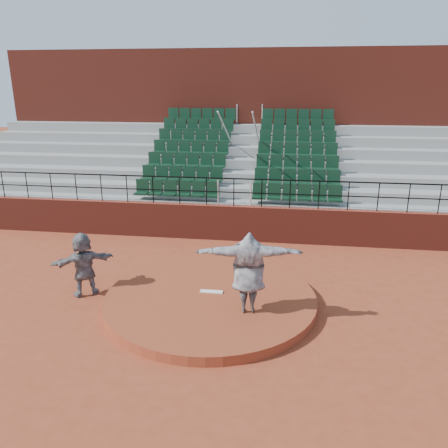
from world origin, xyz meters
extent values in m
plane|color=brown|center=(0.00, 0.00, 0.00)|extent=(90.00, 90.00, 0.00)
cylinder|color=brown|center=(0.00, 0.00, 0.12)|extent=(5.50, 5.50, 0.25)
cube|color=white|center=(0.00, 0.15, 0.27)|extent=(0.60, 0.15, 0.03)
cube|color=maroon|center=(0.00, 5.00, 0.65)|extent=(24.00, 0.30, 1.30)
cylinder|color=black|center=(0.00, 5.00, 2.30)|extent=(24.00, 0.05, 0.05)
cylinder|color=black|center=(0.00, 5.00, 1.80)|extent=(24.00, 0.04, 0.04)
cylinder|color=black|center=(-9.00, 5.00, 1.80)|extent=(0.04, 0.04, 1.00)
cylinder|color=black|center=(-8.00, 5.00, 1.80)|extent=(0.04, 0.04, 1.00)
cylinder|color=black|center=(-7.00, 5.00, 1.80)|extent=(0.04, 0.04, 1.00)
cylinder|color=black|center=(-6.00, 5.00, 1.80)|extent=(0.04, 0.04, 1.00)
cylinder|color=black|center=(-5.00, 5.00, 1.80)|extent=(0.04, 0.04, 1.00)
cylinder|color=black|center=(-4.00, 5.00, 1.80)|extent=(0.04, 0.04, 1.00)
cylinder|color=black|center=(-3.00, 5.00, 1.80)|extent=(0.04, 0.04, 1.00)
cylinder|color=black|center=(-2.00, 5.00, 1.80)|extent=(0.04, 0.04, 1.00)
cylinder|color=black|center=(-1.00, 5.00, 1.80)|extent=(0.04, 0.04, 1.00)
cylinder|color=black|center=(0.00, 5.00, 1.80)|extent=(0.04, 0.04, 1.00)
cylinder|color=black|center=(1.00, 5.00, 1.80)|extent=(0.04, 0.04, 1.00)
cylinder|color=black|center=(2.00, 5.00, 1.80)|extent=(0.04, 0.04, 1.00)
cylinder|color=black|center=(3.00, 5.00, 1.80)|extent=(0.04, 0.04, 1.00)
cylinder|color=black|center=(4.00, 5.00, 1.80)|extent=(0.04, 0.04, 1.00)
cylinder|color=black|center=(5.00, 5.00, 1.80)|extent=(0.04, 0.04, 1.00)
cylinder|color=black|center=(6.00, 5.00, 1.80)|extent=(0.04, 0.04, 1.00)
cylinder|color=black|center=(7.00, 5.00, 1.80)|extent=(0.04, 0.04, 1.00)
cube|color=gray|center=(0.00, 5.58, 0.65)|extent=(24.00, 0.85, 1.30)
cube|color=black|center=(-2.25, 5.59, 1.66)|extent=(3.30, 0.48, 0.72)
cube|color=black|center=(2.25, 5.59, 1.66)|extent=(3.30, 0.48, 0.72)
cube|color=gray|center=(0.00, 6.43, 0.85)|extent=(24.00, 0.85, 1.70)
cube|color=black|center=(-2.25, 6.44, 2.06)|extent=(3.30, 0.48, 0.72)
cube|color=black|center=(2.25, 6.44, 2.06)|extent=(3.30, 0.48, 0.72)
cube|color=gray|center=(0.00, 7.28, 1.05)|extent=(24.00, 0.85, 2.10)
cube|color=black|center=(-2.25, 7.29, 2.46)|extent=(3.30, 0.48, 0.72)
cube|color=black|center=(2.25, 7.29, 2.46)|extent=(3.30, 0.48, 0.72)
cube|color=gray|center=(0.00, 8.12, 1.25)|extent=(24.00, 0.85, 2.50)
cube|color=black|center=(-2.25, 8.13, 2.86)|extent=(3.30, 0.48, 0.72)
cube|color=black|center=(2.25, 8.13, 2.86)|extent=(3.30, 0.48, 0.72)
cube|color=gray|center=(0.00, 8.97, 1.45)|extent=(24.00, 0.85, 2.90)
cube|color=black|center=(-2.25, 8.98, 3.26)|extent=(3.30, 0.48, 0.72)
cube|color=black|center=(2.25, 8.98, 3.26)|extent=(3.30, 0.48, 0.72)
cube|color=gray|center=(0.00, 9.82, 1.65)|extent=(24.00, 0.85, 3.30)
cube|color=black|center=(-2.25, 9.83, 3.66)|extent=(3.30, 0.48, 0.72)
cube|color=black|center=(2.25, 9.83, 3.66)|extent=(3.30, 0.48, 0.72)
cube|color=gray|center=(0.00, 10.68, 1.85)|extent=(24.00, 0.85, 3.70)
cube|color=black|center=(-2.25, 10.69, 4.06)|extent=(3.30, 0.48, 0.72)
cube|color=black|center=(2.25, 10.69, 4.06)|extent=(3.30, 0.48, 0.72)
cylinder|color=silver|center=(-0.60, 8.12, 3.40)|extent=(0.06, 5.97, 2.46)
cylinder|color=silver|center=(0.60, 8.12, 3.40)|extent=(0.06, 5.97, 2.46)
cube|color=maroon|center=(0.00, 12.60, 3.55)|extent=(24.00, 3.00, 7.10)
imported|color=black|center=(1.04, -0.69, 1.26)|extent=(2.54, 0.95, 2.01)
imported|color=black|center=(-3.46, 0.04, 0.89)|extent=(1.67, 1.33, 1.78)
camera|label=1|loc=(1.80, -10.14, 5.50)|focal=35.00mm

